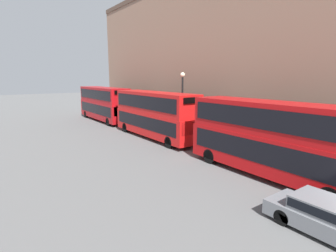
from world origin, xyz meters
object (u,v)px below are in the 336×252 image
(bus_leading, at_px, (272,136))
(bus_third_in_queue, at_px, (104,102))
(bus_second_in_queue, at_px, (154,113))
(car_dark_sedan, at_px, (332,218))
(pedestrian, at_px, (117,112))

(bus_leading, bearing_deg, bus_third_in_queue, 90.00)
(bus_leading, relative_size, bus_second_in_queue, 0.97)
(car_dark_sedan, bearing_deg, pedestrian, 79.07)
(bus_third_in_queue, height_order, pedestrian, bus_third_in_queue)
(pedestrian, bearing_deg, bus_second_in_queue, -100.80)
(bus_leading, bearing_deg, car_dark_sedan, -125.22)
(bus_third_in_queue, relative_size, pedestrian, 6.68)
(bus_second_in_queue, xyz_separation_m, car_dark_sedan, (-3.40, -17.42, -1.74))
(pedestrian, bearing_deg, bus_third_in_queue, -147.72)
(bus_third_in_queue, bearing_deg, car_dark_sedan, -96.45)
(bus_leading, bearing_deg, bus_second_in_queue, 90.00)
(bus_leading, distance_m, bus_third_in_queue, 25.27)
(bus_leading, height_order, car_dark_sedan, bus_leading)
(bus_leading, distance_m, car_dark_sedan, 6.15)
(bus_third_in_queue, distance_m, pedestrian, 3.66)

